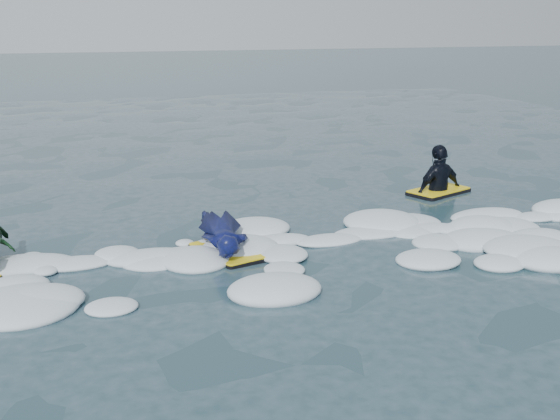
% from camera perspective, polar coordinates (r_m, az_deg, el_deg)
% --- Properties ---
extents(ground, '(120.00, 120.00, 0.00)m').
position_cam_1_polar(ground, '(8.48, -2.91, -6.43)').
color(ground, '#1A3840').
rests_on(ground, ground).
extents(foam_band, '(12.00, 3.10, 0.30)m').
position_cam_1_polar(foam_band, '(9.42, -4.52, -4.18)').
color(foam_band, white).
rests_on(foam_band, ground).
extents(prone_woman_unit, '(0.96, 1.79, 0.45)m').
position_cam_1_polar(prone_woman_unit, '(9.77, -4.63, -2.02)').
color(prone_woman_unit, black).
rests_on(prone_woman_unit, ground).
extents(waiting_rider_unit, '(1.34, 1.05, 1.77)m').
position_cam_1_polar(waiting_rider_unit, '(13.25, 12.75, 1.44)').
color(waiting_rider_unit, black).
rests_on(waiting_rider_unit, ground).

